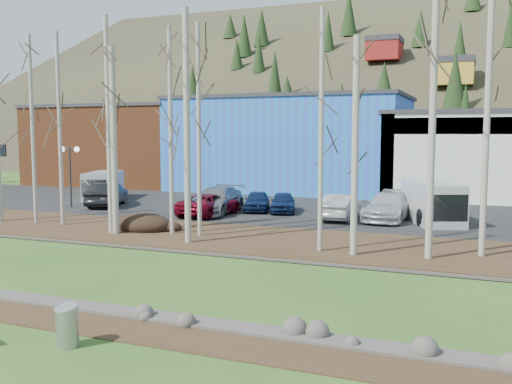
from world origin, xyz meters
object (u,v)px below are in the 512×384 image
at_px(car_3, 216,200).
at_px(litter_bin, 67,328).
at_px(street_lamp, 70,160).
at_px(car_8, 283,202).
at_px(car_6, 433,210).
at_px(van_grey, 103,186).
at_px(car_1, 107,195).
at_px(car_4, 257,201).
at_px(car_5, 342,207).
at_px(car_7, 389,206).
at_px(car_0, 107,195).
at_px(car_2, 209,204).
at_px(van_white, 433,203).

bearing_deg(car_3, litter_bin, -78.57).
bearing_deg(street_lamp, car_8, 11.53).
bearing_deg(car_6, van_grey, -17.27).
xyz_separation_m(car_1, car_4, (10.33, 1.61, -0.15)).
bearing_deg(car_4, car_3, -151.43).
height_order(car_6, van_grey, van_grey).
distance_m(litter_bin, car_6, 23.47).
relative_size(street_lamp, car_1, 0.85).
xyz_separation_m(car_4, car_6, (10.83, -0.44, 0.01)).
bearing_deg(litter_bin, car_5, 85.94).
xyz_separation_m(street_lamp, car_7, (20.66, 2.19, -2.40)).
bearing_deg(car_7, car_4, 178.84).
bearing_deg(car_8, car_7, -23.94).
relative_size(street_lamp, car_0, 1.01).
xyz_separation_m(car_3, car_8, (3.66, 1.98, -0.17)).
xyz_separation_m(car_0, car_2, (8.85, -1.89, -0.02)).
bearing_deg(car_8, van_white, -23.37).
height_order(car_7, car_8, car_7).
relative_size(street_lamp, van_grey, 0.80).
bearing_deg(street_lamp, van_white, 4.48).
bearing_deg(car_8, car_5, -37.92).
bearing_deg(car_1, van_white, 162.20).
bearing_deg(car_5, car_6, -167.38).
relative_size(litter_bin, car_1, 0.19).
xyz_separation_m(street_lamp, car_6, (23.06, 2.53, -2.54)).
distance_m(car_0, car_3, 8.86).
xyz_separation_m(car_3, car_7, (10.35, 1.20, -0.02)).
bearing_deg(car_7, van_grey, 177.83).
xyz_separation_m(car_5, van_grey, (-18.97, 3.15, 0.28)).
relative_size(car_0, van_grey, 0.80).
bearing_deg(car_2, car_0, -6.40).
height_order(car_3, car_7, car_3).
distance_m(street_lamp, car_1, 3.35).
xyz_separation_m(car_4, van_grey, (-13.11, 1.60, 0.39)).
bearing_deg(car_6, car_8, -15.17).
height_order(car_0, car_6, car_0).
bearing_deg(street_lamp, van_grey, 100.36).
distance_m(car_2, car_4, 3.55).
relative_size(car_4, car_8, 1.00).
distance_m(litter_bin, car_4, 23.39).
xyz_separation_m(car_4, car_8, (1.74, 0.00, 0.00)).
bearing_deg(car_2, car_1, -3.78).
relative_size(litter_bin, car_7, 0.17).
height_order(car_1, car_4, car_1).
distance_m(car_4, car_8, 1.74).
height_order(street_lamp, car_1, street_lamp).
relative_size(car_4, car_7, 0.69).
relative_size(car_0, car_8, 1.08).
xyz_separation_m(car_0, car_8, (12.48, 1.12, -0.05)).
distance_m(litter_bin, car_0, 26.56).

